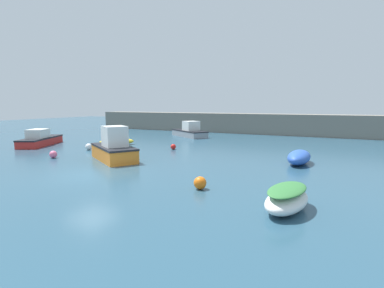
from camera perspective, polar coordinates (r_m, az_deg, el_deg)
ground_plane at (r=17.18m, az=-18.67°, el=-5.91°), size 120.00×120.00×0.20m
harbor_breakwater at (r=40.73m, az=9.48°, el=3.95°), size 44.83×3.22×2.58m
rowboat_with_red_cover at (r=11.38m, az=17.63°, el=-9.85°), size 1.68×2.93×0.89m
motorboat_grey_hull at (r=35.24m, az=-0.42°, el=2.41°), size 5.64×4.66×1.85m
motorboat_with_cabin at (r=31.10m, az=-26.97°, el=0.78°), size 4.03×5.71×1.54m
rowboat_blue_near at (r=28.90m, az=-14.13°, el=0.44°), size 3.07×3.08×0.63m
rowboat_white_midwater at (r=20.24m, az=19.72°, el=-2.38°), size 1.44×3.20×0.89m
cabin_cruiser_white at (r=20.99m, az=-14.64°, el=-0.84°), size 5.02×4.13×2.35m
mooring_buoy_red at (r=25.31m, az=-3.59°, el=-0.53°), size 0.46×0.46×0.46m
mooring_buoy_white at (r=26.41m, az=-19.07°, el=-0.50°), size 0.54×0.54×0.54m
mooring_buoy_orange at (r=13.52m, az=1.54°, el=-7.42°), size 0.58×0.58×0.58m
mooring_buoy_pink at (r=23.38m, az=-24.92°, el=-1.81°), size 0.52×0.52×0.52m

